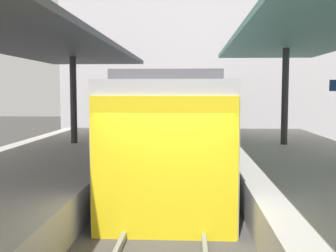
% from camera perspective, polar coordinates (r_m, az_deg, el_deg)
% --- Properties ---
extents(ground_plane, '(80.00, 80.00, 0.00)m').
position_cam_1_polar(ground_plane, '(7.76, -0.61, -17.01)').
color(ground_plane, '#383835').
extents(track_ballast, '(3.20, 28.00, 0.20)m').
position_cam_1_polar(track_ballast, '(7.72, -0.62, -16.32)').
color(track_ballast, '#423F3D').
rests_on(track_ballast, ground_plane).
extents(rail_near_side, '(0.08, 28.00, 0.14)m').
position_cam_1_polar(rail_near_side, '(7.74, -6.13, -14.95)').
color(rail_near_side, slate).
rests_on(rail_near_side, track_ballast).
extents(rail_far_side, '(0.08, 28.00, 0.14)m').
position_cam_1_polar(rail_far_side, '(7.65, 4.97, -15.18)').
color(rail_far_side, slate).
rests_on(rail_far_side, track_ballast).
extents(commuter_train, '(2.78, 15.21, 3.10)m').
position_cam_1_polar(commuter_train, '(14.92, 1.33, 0.34)').
color(commuter_train, '#ADADB2').
rests_on(commuter_train, track_ballast).
extents(station_building_backdrop, '(18.00, 6.00, 11.00)m').
position_cam_1_polar(station_building_backdrop, '(27.34, 5.89, 10.24)').
color(station_building_backdrop, '#B7B2B7').
rests_on(station_building_backdrop, ground_plane).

